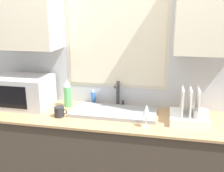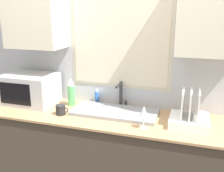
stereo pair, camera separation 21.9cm
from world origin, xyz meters
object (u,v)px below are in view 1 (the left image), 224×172
at_px(dish_rack, 190,114).
at_px(wine_glass, 146,110).
at_px(soap_bottle, 93,98).
at_px(faucet, 118,92).
at_px(spray_bottle, 68,94).
at_px(microwave, 24,91).
at_px(mug_near_sink, 59,112).

relative_size(dish_rack, wine_glass, 1.60).
bearing_deg(dish_rack, soap_bottle, 163.33).
height_order(faucet, spray_bottle, spray_bottle).
distance_m(microwave, dish_rack, 1.53).
relative_size(soap_bottle, mug_near_sink, 1.24).
relative_size(spray_bottle, soap_bottle, 1.85).
bearing_deg(mug_near_sink, soap_bottle, 61.69).
bearing_deg(dish_rack, faucet, 159.60).
relative_size(microwave, dish_rack, 1.66).
bearing_deg(mug_near_sink, faucet, 37.18).
height_order(faucet, wine_glass, faucet).
height_order(dish_rack, soap_bottle, dish_rack).
relative_size(microwave, spray_bottle, 1.87).
distance_m(microwave, soap_bottle, 0.67).
distance_m(dish_rack, wine_glass, 0.39).
height_order(soap_bottle, mug_near_sink, soap_bottle).
relative_size(faucet, soap_bottle, 1.70).
height_order(spray_bottle, wine_glass, spray_bottle).
bearing_deg(mug_near_sink, dish_rack, 5.41).
xyz_separation_m(soap_bottle, mug_near_sink, (-0.20, -0.37, -0.02)).
bearing_deg(dish_rack, wine_glass, -154.84).
bearing_deg(soap_bottle, spray_bottle, -151.22).
bearing_deg(mug_near_sink, wine_glass, -4.43).
xyz_separation_m(dish_rack, spray_bottle, (-1.12, 0.15, 0.06)).
bearing_deg(wine_glass, soap_bottle, 142.00).
bearing_deg(soap_bottle, faucet, -6.54).
height_order(mug_near_sink, wine_glass, wine_glass).
relative_size(spray_bottle, mug_near_sink, 2.29).
distance_m(faucet, mug_near_sink, 0.58).
bearing_deg(dish_rack, microwave, 177.01).
xyz_separation_m(faucet, microwave, (-0.89, -0.16, 0.00)).
distance_m(soap_bottle, wine_glass, 0.70).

